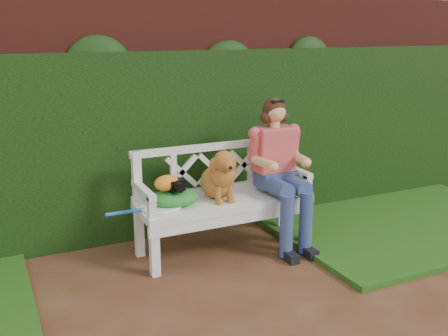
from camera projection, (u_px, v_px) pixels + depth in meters
name	position (u px, v px, depth m)	size (l,w,h in m)	color
ground	(221.00, 322.00, 3.49)	(60.00, 60.00, 0.00)	#482814
brick_wall	(135.00, 116.00, 4.86)	(10.00, 0.30, 2.20)	maroon
ivy_hedge	(143.00, 147.00, 4.74)	(10.00, 0.18, 1.70)	#204912
grass_right	(400.00, 220.00, 5.26)	(2.60, 2.00, 0.05)	#1B3C13
garden_bench	(224.00, 225.00, 4.56)	(1.58, 0.60, 0.48)	white
seated_woman	(276.00, 176.00, 4.65)	(0.53, 0.70, 1.24)	#CD4F67
dog	(219.00, 173.00, 4.43)	(0.30, 0.41, 0.45)	olive
tennis_racket	(158.00, 207.00, 4.22)	(0.66, 0.27, 0.03)	white
green_bag	(175.00, 197.00, 4.30)	(0.40, 0.31, 0.14)	#146716
camera_item	(176.00, 185.00, 4.25)	(0.14, 0.10, 0.09)	black
baseball_glove	(167.00, 183.00, 4.23)	(0.21, 0.15, 0.13)	orange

